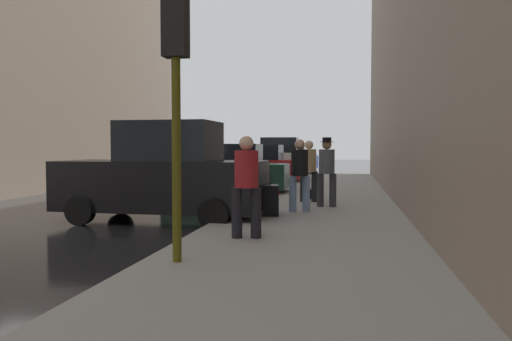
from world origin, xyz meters
name	(u,v)px	position (x,y,z in m)	size (l,w,h in m)	color
ground_plane	(22,227)	(0.00, 0.00, 0.00)	(120.00, 120.00, 0.00)	black
sidewalk	(308,232)	(6.00, 0.00, 0.07)	(4.00, 40.00, 0.15)	gray
parked_black_suv	(164,176)	(2.65, 1.31, 1.03)	(4.64, 2.14, 2.25)	black
parked_dark_green_sedan	(228,171)	(2.65, 7.48, 0.85)	(4.23, 2.11, 1.79)	#193828
parked_red_hatchback	(257,165)	(2.65, 13.16, 0.85)	(4.24, 2.13, 1.79)	#B2191E
parked_white_van	(277,158)	(2.65, 19.73, 1.03)	(4.60, 2.07, 2.25)	silver
parked_blue_sedan	(289,159)	(2.65, 25.55, 0.85)	(4.24, 2.14, 1.79)	navy
fire_hydrant	(277,183)	(4.45, 6.81, 0.50)	(0.42, 0.22, 0.70)	red
traffic_light	(176,64)	(4.50, -3.06, 2.76)	(0.32, 0.32, 3.60)	#514C0F
pedestrian_in_jeans	(300,171)	(5.61, 2.38, 1.10)	(0.53, 0.47, 1.71)	#728CB2
pedestrian_with_beanie	(327,168)	(6.20, 3.51, 1.14)	(0.51, 0.43, 1.78)	#333338
pedestrian_in_tan_coat	(309,168)	(5.67, 4.58, 1.10)	(0.52, 0.45, 1.71)	black
pedestrian_in_red_jacket	(246,181)	(5.06, -1.20, 1.10)	(0.53, 0.48, 1.71)	black
rolling_suitcase	(270,200)	(5.03, 1.65, 0.49)	(0.45, 0.61, 1.04)	black
duffel_bag	(314,194)	(5.75, 5.50, 0.29)	(0.32, 0.44, 0.28)	black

